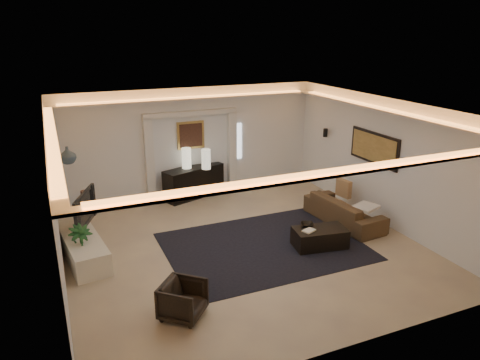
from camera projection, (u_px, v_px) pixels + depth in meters
name	position (u px, v px, depth m)	size (l,w,h in m)	color
floor	(242.00, 246.00, 9.47)	(7.00, 7.00, 0.00)	#CAB689
ceiling	(243.00, 108.00, 8.55)	(7.00, 7.00, 0.00)	white
wall_back	(191.00, 142.00, 12.07)	(7.00, 7.00, 0.00)	white
wall_front	(348.00, 258.00, 5.96)	(7.00, 7.00, 0.00)	white
wall_left	(55.00, 206.00, 7.71)	(7.00, 7.00, 0.00)	white
wall_right	(383.00, 161.00, 10.32)	(7.00, 7.00, 0.00)	white
cove_soffit	(243.00, 123.00, 8.64)	(7.00, 7.00, 0.04)	silver
daylight_slit	(237.00, 141.00, 12.58)	(0.25, 0.03, 1.00)	white
area_rug	(264.00, 246.00, 9.45)	(4.00, 3.00, 0.01)	black
pilaster_left	(150.00, 160.00, 11.66)	(0.22, 0.20, 2.20)	silver
pilaster_right	(232.00, 151.00, 12.52)	(0.22, 0.20, 2.20)	silver
alcove_header	(191.00, 113.00, 11.72)	(2.52, 0.20, 0.12)	silver
painting_frame	(191.00, 135.00, 11.98)	(0.74, 0.04, 0.74)	tan
painting_canvas	(191.00, 135.00, 11.95)	(0.62, 0.02, 0.62)	#4C2D1E
art_panel_frame	(374.00, 148.00, 10.49)	(0.04, 1.64, 0.74)	black
art_panel_gold	(373.00, 148.00, 10.48)	(0.02, 1.50, 0.62)	tan
wall_sconce	(325.00, 133.00, 12.12)	(0.12, 0.12, 0.22)	black
wall_niche	(55.00, 172.00, 8.89)	(0.10, 0.55, 0.04)	silver
console	(194.00, 182.00, 12.17)	(1.68, 0.53, 0.84)	black
lamp_left	(186.00, 158.00, 11.89)	(0.25, 0.25, 0.55)	#FDF7D0
lamp_right	(206.00, 159.00, 11.83)	(0.24, 0.24, 0.53)	beige
media_ledge	(80.00, 243.00, 9.12)	(0.64, 2.55, 0.48)	#EEE6CA
tv	(79.00, 210.00, 9.25)	(0.16, 1.23, 0.71)	black
figurine	(85.00, 201.00, 10.20)	(0.15, 0.15, 0.42)	#3D2215
ginger_jar	(68.00, 155.00, 9.33)	(0.34, 0.34, 0.36)	slate
plant	(81.00, 246.00, 8.56)	(0.46, 0.46, 0.82)	#1D4F21
sofa	(344.00, 210.00, 10.53)	(0.81, 2.08, 0.61)	#4C2B20
throw_blanket	(366.00, 207.00, 10.07)	(0.54, 0.44, 0.06)	white
throw_pillow	(344.00, 188.00, 11.26)	(0.13, 0.44, 0.44)	tan
coffee_table	(320.00, 238.00, 9.38)	(1.08, 0.59, 0.40)	black
bowl	(307.00, 224.00, 9.43)	(0.28, 0.28, 0.07)	black
magazine	(309.00, 230.00, 9.20)	(0.25, 0.18, 0.03)	beige
armchair	(183.00, 300.00, 7.06)	(0.63, 0.65, 0.59)	black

